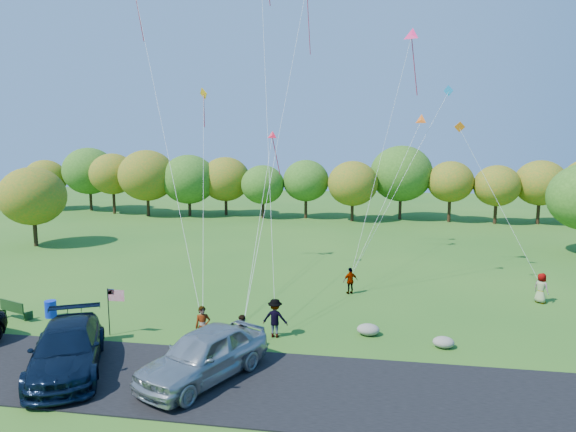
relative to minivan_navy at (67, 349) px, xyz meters
name	(u,v)px	position (x,y,z in m)	size (l,w,h in m)	color
ground	(215,340)	(4.86, 4.16, -0.99)	(140.00, 140.00, 0.00)	#285E1A
asphalt_lane	(184,379)	(4.86, 0.16, -0.96)	(44.00, 6.00, 0.06)	black
treeline	(307,180)	(4.57, 40.14, 3.64)	(76.13, 27.64, 8.58)	#392414
minivan_navy	(67,349)	(0.00, 0.00, 0.00)	(2.61, 6.41, 1.86)	black
minivan_silver	(204,355)	(5.64, 0.25, 0.06)	(2.35, 5.84, 1.99)	#9CA3A6
flyer_a	(203,327)	(4.55, 3.36, -0.04)	(0.69, 0.46, 1.90)	#4C4C59
flyer_b	(243,333)	(6.41, 3.36, -0.19)	(0.78, 0.61, 1.60)	#4C4C59
flyer_c	(275,318)	(7.54, 5.07, -0.06)	(1.20, 0.69, 1.86)	#4C4C59
flyer_d	(350,281)	(10.76, 12.56, -0.18)	(0.95, 0.39, 1.62)	#4C4C59
flyer_e	(541,288)	(21.64, 12.60, -0.12)	(0.85, 0.56, 1.75)	#4C4C59
park_bench	(13,310)	(-6.36, 5.12, -0.44)	(1.81, 0.90, 1.03)	#153312
trash_barrel	(51,309)	(-4.68, 5.81, -0.55)	(0.59, 0.59, 0.89)	#0C29BC
flag_assembly	(113,301)	(-0.09, 3.96, 0.74)	(0.86, 0.56, 2.33)	black
boulder_near	(368,330)	(11.92, 6.03, -0.72)	(1.08, 0.85, 0.54)	#9E9A8A
boulder_far	(443,342)	(15.29, 5.07, -0.74)	(0.96, 0.80, 0.50)	gray
kites_aloft	(296,10)	(6.79, 16.75, 16.61)	(20.93, 7.83, 15.38)	#E91950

